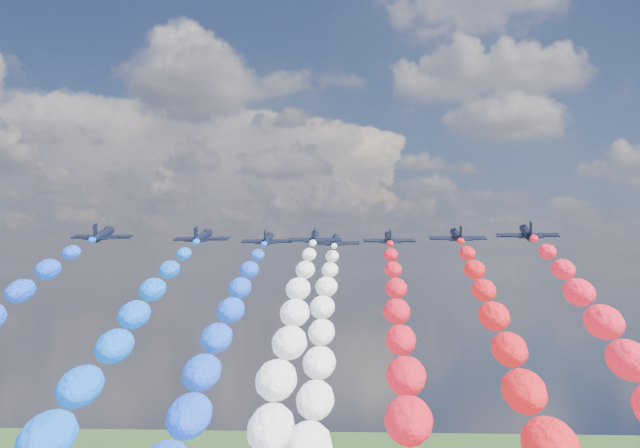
# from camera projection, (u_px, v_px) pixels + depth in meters

# --- Properties ---
(jet_0) EXTENTS (9.52, 12.69, 5.08)m
(jet_0) POSITION_uv_depth(u_px,v_px,m) (103.00, 234.00, 124.52)
(jet_0) COLOR black
(jet_1) EXTENTS (9.56, 12.71, 5.08)m
(jet_1) POSITION_uv_depth(u_px,v_px,m) (203.00, 237.00, 132.28)
(jet_1) COLOR black
(trail_1) EXTENTS (5.65, 112.98, 45.54)m
(trail_1) POSITION_uv_depth(u_px,v_px,m) (67.00, 442.00, 72.63)
(trail_1) COLOR blue
(jet_2) EXTENTS (9.12, 12.40, 5.08)m
(jet_2) POSITION_uv_depth(u_px,v_px,m) (268.00, 239.00, 142.55)
(jet_2) COLOR black
(trail_2) EXTENTS (5.65, 112.98, 45.54)m
(trail_2) POSITION_uv_depth(u_px,v_px,m) (195.00, 421.00, 82.90)
(trail_2) COLOR blue
(jet_3) EXTENTS (9.58, 12.72, 5.08)m
(jet_3) POSITION_uv_depth(u_px,v_px,m) (315.00, 238.00, 136.39)
(jet_3) COLOR black
(trail_3) EXTENTS (5.65, 112.98, 45.54)m
(trail_3) POSITION_uv_depth(u_px,v_px,m) (274.00, 433.00, 76.74)
(trail_3) COLOR white
(jet_4) EXTENTS (9.28, 12.52, 5.08)m
(jet_4) POSITION_uv_depth(u_px,v_px,m) (335.00, 241.00, 151.88)
(jet_4) COLOR black
(trail_4) EXTENTS (5.65, 112.98, 45.54)m
(trail_4) POSITION_uv_depth(u_px,v_px,m) (314.00, 406.00, 92.23)
(trail_4) COLOR white
(jet_5) EXTENTS (9.12, 12.40, 5.08)m
(jet_5) POSITION_uv_depth(u_px,v_px,m) (389.00, 238.00, 140.00)
(jet_5) COLOR black
(trail_5) EXTENTS (5.65, 112.98, 45.54)m
(trail_5) POSITION_uv_depth(u_px,v_px,m) (405.00, 426.00, 80.35)
(trail_5) COLOR red
(jet_6) EXTENTS (9.18, 12.45, 5.08)m
(jet_6) POSITION_uv_depth(u_px,v_px,m) (457.00, 236.00, 129.23)
(jet_6) COLOR black
(jet_7) EXTENTS (9.73, 12.83, 5.08)m
(jet_7) POSITION_uv_depth(u_px,v_px,m) (527.00, 233.00, 119.00)
(jet_7) COLOR black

